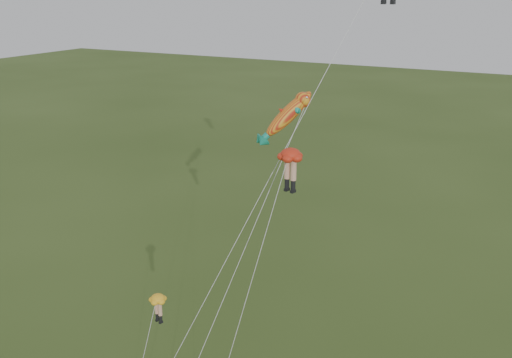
% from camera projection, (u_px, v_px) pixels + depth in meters
% --- Properties ---
extents(legs_kite_red_mid, '(3.57, 5.59, 15.82)m').
position_uv_depth(legs_kite_red_mid, '(288.00, 166.00, 25.97)').
color(legs_kite_red_mid, red).
rests_on(legs_kite_red_mid, ground).
extents(legs_kite_yellow, '(1.62, 2.83, 7.28)m').
position_uv_depth(legs_kite_yellow, '(157.00, 306.00, 30.34)').
color(legs_kite_yellow, yellow).
rests_on(legs_kite_yellow, ground).
extents(fish_kite, '(4.57, 10.13, 17.83)m').
position_uv_depth(fish_kite, '(288.00, 116.00, 29.95)').
color(fish_kite, orange).
rests_on(fish_kite, ground).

